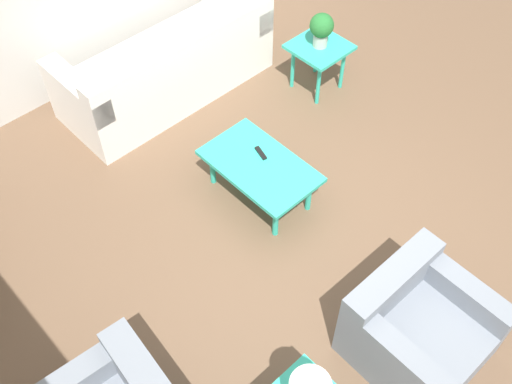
% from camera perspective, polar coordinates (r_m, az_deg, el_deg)
% --- Properties ---
extents(ground_plane, '(14.00, 14.00, 0.00)m').
position_cam_1_polar(ground_plane, '(5.20, 4.46, -3.98)').
color(ground_plane, brown).
extents(sofa, '(0.92, 2.19, 0.85)m').
position_cam_1_polar(sofa, '(6.30, -8.36, 11.56)').
color(sofa, white).
rests_on(sofa, ground_plane).
extents(armchair, '(0.87, 0.89, 0.72)m').
position_cam_1_polar(armchair, '(4.54, 15.06, -12.40)').
color(armchair, slate).
rests_on(armchair, ground_plane).
extents(coffee_table, '(1.02, 0.61, 0.41)m').
position_cam_1_polar(coffee_table, '(5.18, 0.36, 2.31)').
color(coffee_table, '#2DB79E').
rests_on(coffee_table, ground_plane).
extents(side_table_plant, '(0.54, 0.54, 0.53)m').
position_cam_1_polar(side_table_plant, '(6.26, 6.03, 13.12)').
color(side_table_plant, '#2DB79E').
rests_on(side_table_plant, ground_plane).
extents(potted_plant, '(0.24, 0.24, 0.36)m').
position_cam_1_polar(potted_plant, '(6.09, 6.26, 15.28)').
color(potted_plant, '#B2ADA3').
rests_on(potted_plant, side_table_plant).
extents(remote_control, '(0.16, 0.08, 0.02)m').
position_cam_1_polar(remote_control, '(5.22, 0.46, 3.74)').
color(remote_control, black).
rests_on(remote_control, coffee_table).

